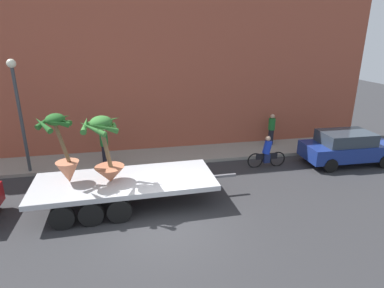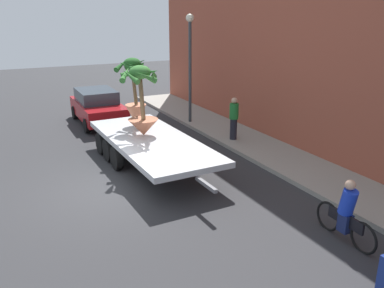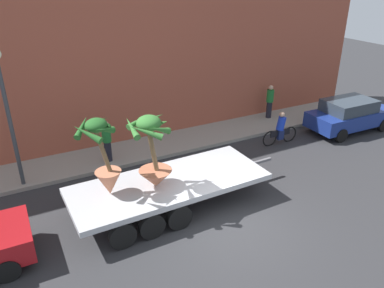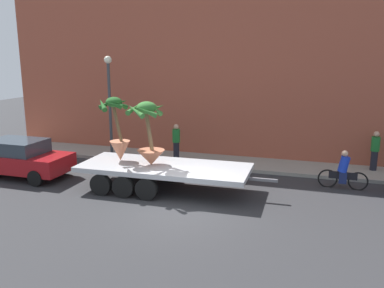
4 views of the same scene
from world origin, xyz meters
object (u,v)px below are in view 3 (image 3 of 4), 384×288
(flatbed_trailer, at_px, (162,188))
(potted_palm_middle, at_px, (104,162))
(potted_palm_rear, at_px, (152,155))
(pedestrian_far_left, at_px, (270,101))
(parked_car, at_px, (350,114))
(pedestrian_near_gate, at_px, (107,140))
(street_lamp, at_px, (6,102))
(cyclist, at_px, (280,130))

(flatbed_trailer, height_order, potted_palm_middle, potted_palm_middle)
(potted_palm_rear, xyz_separation_m, pedestrian_far_left, (8.38, 4.85, -1.03))
(potted_palm_rear, height_order, pedestrian_far_left, potted_palm_rear)
(pedestrian_far_left, bearing_deg, parked_car, -48.60)
(pedestrian_near_gate, bearing_deg, street_lamp, -174.34)
(potted_palm_rear, xyz_separation_m, parked_car, (10.92, 1.96, -1.25))
(potted_palm_rear, xyz_separation_m, street_lamp, (-3.60, 3.64, 1.15))
(potted_palm_rear, height_order, parked_car, potted_palm_rear)
(potted_palm_middle, height_order, street_lamp, street_lamp)
(potted_palm_middle, distance_m, pedestrian_far_left, 10.89)
(parked_car, height_order, street_lamp, street_lamp)
(pedestrian_near_gate, relative_size, street_lamp, 0.35)
(potted_palm_middle, bearing_deg, parked_car, 7.99)
(flatbed_trailer, bearing_deg, parked_car, 10.05)
(cyclist, relative_size, parked_car, 0.43)
(parked_car, height_order, pedestrian_near_gate, pedestrian_near_gate)
(pedestrian_near_gate, distance_m, street_lamp, 3.93)
(flatbed_trailer, bearing_deg, pedestrian_near_gate, 99.81)
(pedestrian_near_gate, xyz_separation_m, street_lamp, (-3.25, -0.32, 2.19))
(parked_car, distance_m, pedestrian_near_gate, 11.45)
(pedestrian_near_gate, bearing_deg, pedestrian_far_left, 5.83)
(flatbed_trailer, xyz_separation_m, cyclist, (6.70, 2.23, -0.11))
(potted_palm_rear, bearing_deg, cyclist, 18.28)
(flatbed_trailer, bearing_deg, pedestrian_far_left, 30.62)
(potted_palm_middle, distance_m, street_lamp, 4.20)
(street_lamp, bearing_deg, potted_palm_rear, -45.31)
(potted_palm_middle, relative_size, parked_car, 0.58)
(cyclist, bearing_deg, pedestrian_far_left, 61.78)
(potted_palm_rear, distance_m, cyclist, 7.52)
(pedestrian_far_left, height_order, street_lamp, street_lamp)
(flatbed_trailer, distance_m, potted_palm_middle, 2.19)
(pedestrian_near_gate, distance_m, pedestrian_far_left, 8.77)
(parked_car, relative_size, pedestrian_near_gate, 2.51)
(potted_palm_rear, height_order, cyclist, potted_palm_rear)
(flatbed_trailer, relative_size, pedestrian_near_gate, 4.34)
(potted_palm_rear, relative_size, street_lamp, 0.50)
(cyclist, relative_size, pedestrian_near_gate, 1.08)
(cyclist, height_order, street_lamp, street_lamp)
(flatbed_trailer, bearing_deg, street_lamp, 137.79)
(pedestrian_far_left, xyz_separation_m, street_lamp, (-11.98, -1.21, 2.19))
(cyclist, bearing_deg, pedestrian_near_gate, 167.41)
(pedestrian_far_left, distance_m, street_lamp, 12.24)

